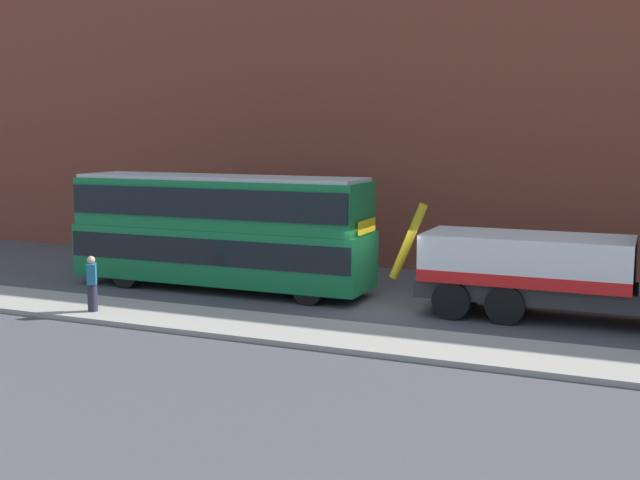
{
  "coord_description": "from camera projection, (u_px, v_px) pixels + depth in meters",
  "views": [
    {
      "loc": [
        7.98,
        -23.95,
        5.68
      ],
      "look_at": [
        -2.62,
        0.34,
        2.0
      ],
      "focal_mm": 44.95,
      "sensor_mm": 36.0,
      "label": 1
    }
  ],
  "objects": [
    {
      "name": "pedestrian_onlooker",
      "position": [
        92.0,
        284.0,
        24.38
      ],
      "size": [
        0.43,
        0.48,
        1.71
      ],
      "rotation": [
        0.0,
        0.0,
        0.57
      ],
      "color": "#232333",
      "rests_on": "near_kerb"
    },
    {
      "name": "ground_plane",
      "position": [
        390.0,
        307.0,
        25.68
      ],
      "size": [
        120.0,
        120.0,
        0.0
      ],
      "primitive_type": "plane",
      "color": "#424247"
    },
    {
      "name": "double_decker_bus",
      "position": [
        220.0,
        227.0,
        28.25
      ],
      "size": [
        11.06,
        2.62,
        4.06
      ],
      "rotation": [
        0.0,
        0.0,
        0.01
      ],
      "color": "#146B38",
      "rests_on": "ground_plane"
    },
    {
      "name": "building_facade",
      "position": [
        455.0,
        68.0,
        31.47
      ],
      "size": [
        60.0,
        1.5,
        16.0
      ],
      "color": "brown",
      "rests_on": "ground_plane"
    },
    {
      "name": "recovery_tow_truck",
      "position": [
        589.0,
        264.0,
        23.38
      ],
      "size": [
        10.15,
        2.7,
        3.67
      ],
      "rotation": [
        0.0,
        0.0,
        0.01
      ],
      "color": "#2D2D2D",
      "rests_on": "ground_plane"
    },
    {
      "name": "near_kerb",
      "position": [
        341.0,
        336.0,
        21.86
      ],
      "size": [
        60.0,
        2.8,
        0.15
      ],
      "primitive_type": "cube",
      "color": "gray",
      "rests_on": "ground_plane"
    }
  ]
}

